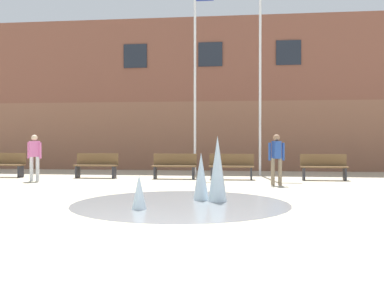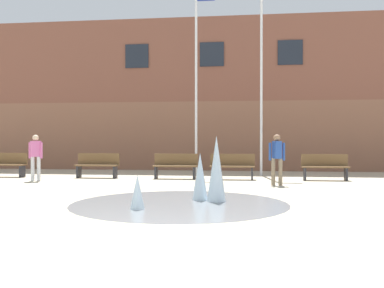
% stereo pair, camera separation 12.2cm
% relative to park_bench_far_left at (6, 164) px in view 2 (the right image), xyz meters
% --- Properties ---
extents(ground_plane, '(100.00, 100.00, 0.00)m').
position_rel_park_bench_far_left_xyz_m(ground_plane, '(7.53, -9.81, -0.48)').
color(ground_plane, '#BCB299').
extents(library_building, '(36.00, 6.05, 7.05)m').
position_rel_park_bench_far_left_xyz_m(library_building, '(7.53, 7.37, 3.05)').
color(library_building, brown).
rests_on(library_building, ground).
extents(splash_fountain, '(4.85, 4.85, 1.53)m').
position_rel_park_bench_far_left_xyz_m(splash_fountain, '(8.04, -5.95, 0.00)').
color(splash_fountain, gray).
rests_on(splash_fountain, ground).
extents(park_bench_far_left, '(1.60, 0.44, 0.91)m').
position_rel_park_bench_far_left_xyz_m(park_bench_far_left, '(0.00, 0.00, 0.00)').
color(park_bench_far_left, '#28282D').
rests_on(park_bench_far_left, ground).
extents(park_bench_under_left_flagpole, '(1.60, 0.44, 0.91)m').
position_rel_park_bench_far_left_xyz_m(park_bench_under_left_flagpole, '(3.61, 0.06, 0.00)').
color(park_bench_under_left_flagpole, '#28282D').
rests_on(park_bench_under_left_flagpole, ground).
extents(park_bench_center, '(1.60, 0.44, 0.91)m').
position_rel_park_bench_far_left_xyz_m(park_bench_center, '(6.56, 0.03, 0.00)').
color(park_bench_center, '#28282D').
rests_on(park_bench_center, ground).
extents(park_bench_under_right_flagpole, '(1.60, 0.44, 0.91)m').
position_rel_park_bench_far_left_xyz_m(park_bench_under_right_flagpole, '(8.63, 0.01, 0.00)').
color(park_bench_under_right_flagpole, '#28282D').
rests_on(park_bench_under_right_flagpole, ground).
extents(park_bench_near_trashcan, '(1.60, 0.44, 0.91)m').
position_rel_park_bench_far_left_xyz_m(park_bench_near_trashcan, '(11.86, 0.11, 0.00)').
color(park_bench_near_trashcan, '#28282D').
rests_on(park_bench_near_trashcan, ground).
extents(adult_watching, '(0.50, 0.38, 1.59)m').
position_rel_park_bench_far_left_xyz_m(adult_watching, '(10.09, -1.93, 0.45)').
color(adult_watching, '#89755B').
rests_on(adult_watching, ground).
extents(adult_near_bench, '(0.50, 0.36, 1.59)m').
position_rel_park_bench_far_left_xyz_m(adult_near_bench, '(1.96, -1.51, 0.45)').
color(adult_near_bench, silver).
rests_on(adult_near_bench, ground).
extents(flagpole_left, '(0.80, 0.10, 7.84)m').
position_rel_park_bench_far_left_xyz_m(flagpole_left, '(7.13, 1.89, 3.69)').
color(flagpole_left, silver).
rests_on(flagpole_left, ground).
extents(flagpole_right, '(0.80, 0.10, 7.82)m').
position_rel_park_bench_far_left_xyz_m(flagpole_right, '(9.73, 1.89, 3.67)').
color(flagpole_right, silver).
rests_on(flagpole_right, ground).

